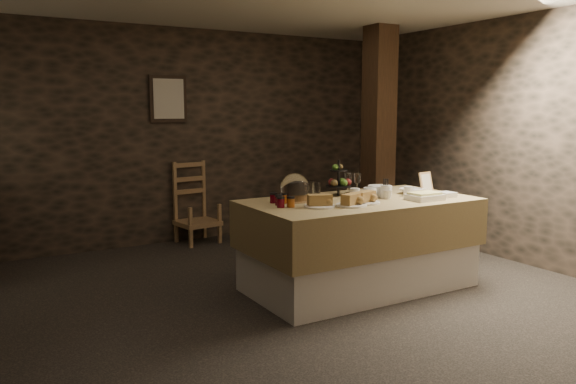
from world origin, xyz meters
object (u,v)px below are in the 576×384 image
timber_column (378,137)px  chair (195,207)px  buffet_table (359,237)px  fruit_stand (339,181)px

timber_column → chair: bearing=148.8°
buffet_table → chair: chair is taller
buffet_table → fruit_stand: (-0.02, 0.30, 0.48)m
chair → fruit_stand: size_ratio=2.29×
chair → timber_column: (1.91, -1.16, 0.86)m
fruit_stand → timber_column: bearing=38.2°
chair → fruit_stand: 2.32m
buffet_table → fruit_stand: fruit_stand is taller
chair → fruit_stand: fruit_stand is taller
timber_column → fruit_stand: 1.69m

